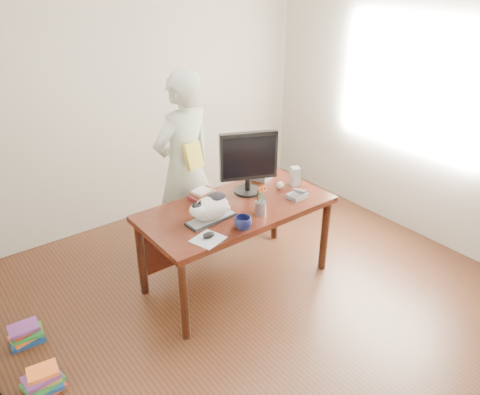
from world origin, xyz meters
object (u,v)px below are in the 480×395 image
desk (231,218)px  baseball (280,185)px  person (184,167)px  calculator (259,176)px  keyboard (211,219)px  book_pile_b (26,334)px  coffee_mug (243,223)px  cat (210,207)px  pen_cup (261,206)px  monitor (248,160)px  mouse (209,235)px  book_stack (203,194)px  speaker (295,176)px  phone (298,195)px  book_pile_a (44,381)px

desk → baseball: size_ratio=24.06×
person → calculator: bearing=135.3°
keyboard → book_pile_b: size_ratio=1.63×
coffee_mug → book_pile_b: coffee_mug is taller
cat → pen_cup: size_ratio=1.67×
cat → keyboard: bearing=8.4°
monitor → baseball: size_ratio=8.38×
book_pile_b → desk: bearing=-9.0°
mouse → baseball: (0.97, 0.30, 0.01)m
pen_cup → book_stack: pen_cup is taller
desk → speaker: (0.67, -0.07, 0.23)m
phone → calculator: phone is taller
mouse → book_stack: bearing=43.6°
pen_cup → coffee_mug: 0.28m
person → cat: bearing=61.5°
phone → book_pile_a: (-2.26, -0.00, -0.69)m
cat → person: (0.24, 0.76, 0.01)m
monitor → coffee_mug: bearing=-107.7°
keyboard → baseball: (0.81, 0.10, 0.02)m
book_pile_b → cat: bearing=-16.6°
mouse → phone: phone is taller
coffee_mug → speaker: bearing=21.3°
calculator → book_pile_a: bearing=171.9°
coffee_mug → person: bearing=83.9°
phone → pen_cup: bearing=-179.8°
pen_cup → phone: 0.44m
book_pile_b → person: bearing=11.7°
calculator → desk: bearing=-176.2°
monitor → book_pile_b: (-1.95, 0.22, -0.99)m
pen_cup → calculator: size_ratio=1.01×
pen_cup → baseball: 0.50m
pen_cup → book_pile_b: (-1.80, 0.57, -0.74)m
person → book_pile_a: (-1.68, -0.89, -0.80)m
monitor → calculator: monitor is taller
phone → book_pile_a: 2.36m
mouse → book_pile_a: 1.47m
speaker → keyboard: bearing=-154.6°
desk → pen_cup: bearing=-75.5°
baseball → calculator: size_ratio=0.28×
monitor → book_stack: (-0.37, 0.16, -0.28)m
coffee_mug → book_pile_a: coffee_mug is taller
mouse → baseball: 1.01m
book_pile_b → baseball: bearing=-8.2°
calculator → book_pile_a: 2.41m
book_pile_a → pen_cup: bearing=-0.6°
monitor → book_stack: bearing=-178.6°
baseball → speaker: bearing=-9.4°
mouse → speaker: size_ratio=0.66×
phone → book_pile_b: (-2.23, 0.55, -0.70)m
coffee_mug → book_pile_a: bearing=175.3°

